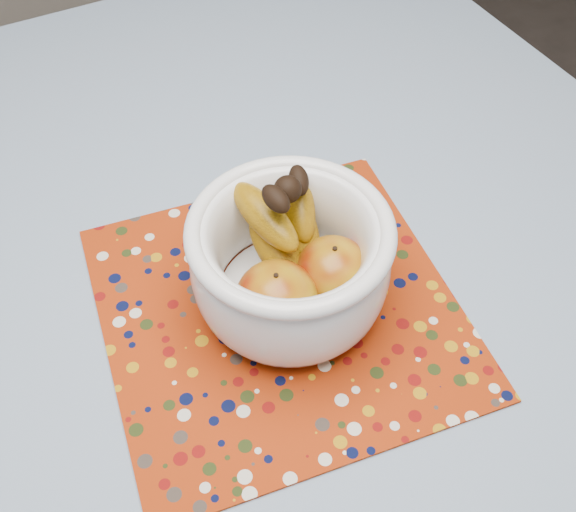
{
  "coord_description": "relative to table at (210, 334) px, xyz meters",
  "views": [
    {
      "loc": [
        -0.12,
        -0.45,
        1.38
      ],
      "look_at": [
        0.08,
        -0.05,
        0.84
      ],
      "focal_mm": 42.0,
      "sensor_mm": 36.0,
      "label": 1
    }
  ],
  "objects": [
    {
      "name": "table",
      "position": [
        0.0,
        0.0,
        0.0
      ],
      "size": [
        1.2,
        1.2,
        0.75
      ],
      "color": "brown",
      "rests_on": "ground"
    },
    {
      "name": "tablecloth",
      "position": [
        0.0,
        0.0,
        0.08
      ],
      "size": [
        1.32,
        1.32,
        0.01
      ],
      "primitive_type": "cube",
      "color": "#6380A5",
      "rests_on": "table"
    },
    {
      "name": "placemat",
      "position": [
        0.07,
        -0.06,
        0.09
      ],
      "size": [
        0.43,
        0.43,
        0.0
      ],
      "primitive_type": "cube",
      "rotation": [
        0.0,
        0.0,
        -0.13
      ],
      "color": "#922708",
      "rests_on": "tablecloth"
    },
    {
      "name": "fruit_bowl",
      "position": [
        0.09,
        -0.06,
        0.16
      ],
      "size": [
        0.21,
        0.22,
        0.17
      ],
      "color": "white",
      "rests_on": "placemat"
    }
  ]
}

